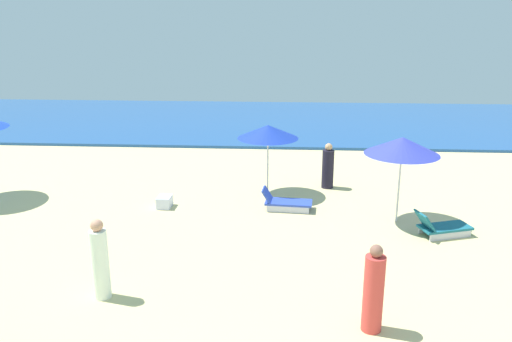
{
  "coord_description": "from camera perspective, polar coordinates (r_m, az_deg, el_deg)",
  "views": [
    {
      "loc": [
        0.75,
        -3.12,
        5.55
      ],
      "look_at": [
        -0.12,
        11.0,
        1.27
      ],
      "focal_mm": 36.71,
      "sensor_mm": 36.0,
      "label": 1
    }
  ],
  "objects": [
    {
      "name": "lounge_chair_3_0",
      "position": [
        15.39,
        3.2,
        -3.4
      ],
      "size": [
        1.5,
        0.72,
        0.64
      ],
      "rotation": [
        0.0,
        0.0,
        1.49
      ],
      "color": "silver",
      "rests_on": "ground_plane"
    },
    {
      "name": "beachgoer_1",
      "position": [
        9.81,
        12.68,
        -12.67
      ],
      "size": [
        0.51,
        0.51,
        1.69
      ],
      "rotation": [
        0.0,
        0.0,
        5.72
      ],
      "color": "#DB433D",
      "rests_on": "ground_plane"
    },
    {
      "name": "beachgoer_0",
      "position": [
        11.04,
        -16.63,
        -9.41
      ],
      "size": [
        0.49,
        0.49,
        1.7
      ],
      "rotation": [
        0.0,
        0.0,
        3.84
      ],
      "color": "white",
      "rests_on": "ground_plane"
    },
    {
      "name": "lounge_chair_0_0",
      "position": [
        14.42,
        19.5,
        -5.77
      ],
      "size": [
        1.56,
        1.01,
        0.71
      ],
      "rotation": [
        0.0,
        0.0,
        1.89
      ],
      "color": "silver",
      "rests_on": "ground_plane"
    },
    {
      "name": "umbrella_3",
      "position": [
        16.2,
        1.31,
        4.3
      ],
      "size": [
        1.9,
        1.9,
        2.25
      ],
      "color": "silver",
      "rests_on": "ground_plane"
    },
    {
      "name": "ocean",
      "position": [
        27.87,
        1.93,
        5.47
      ],
      "size": [
        60.0,
        11.62,
        0.12
      ],
      "primitive_type": "cube",
      "color": "#23549A",
      "rests_on": "ground_plane"
    },
    {
      "name": "umbrella_0",
      "position": [
        14.45,
        15.64,
        2.66
      ],
      "size": [
        2.0,
        2.0,
        2.4
      ],
      "color": "silver",
      "rests_on": "ground_plane"
    },
    {
      "name": "beachgoer_2",
      "position": [
        17.32,
        7.84,
        0.38
      ],
      "size": [
        0.49,
        0.49,
        1.51
      ],
      "rotation": [
        0.0,
        0.0,
        1.26
      ],
      "color": "#201C2B",
      "rests_on": "ground_plane"
    },
    {
      "name": "cooler_box_0",
      "position": [
        15.82,
        -9.92,
        -3.32
      ],
      "size": [
        0.41,
        0.54,
        0.33
      ],
      "primitive_type": "cube",
      "rotation": [
        0.0,
        0.0,
        1.54
      ],
      "color": "silver",
      "rests_on": "ground_plane"
    }
  ]
}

